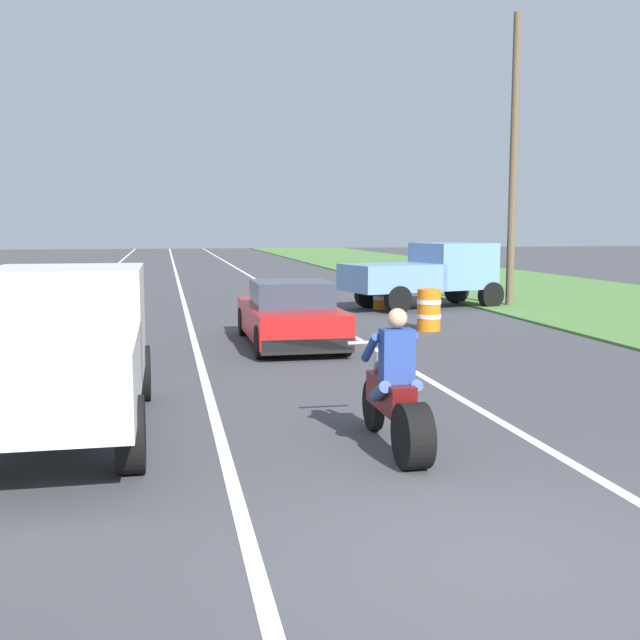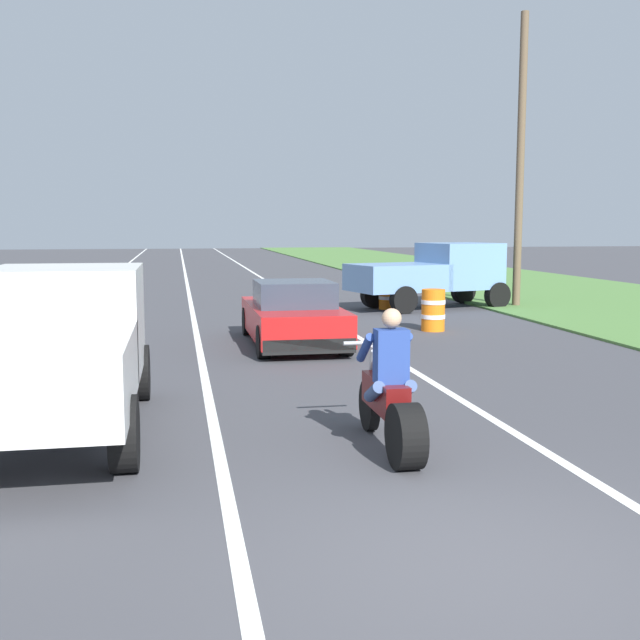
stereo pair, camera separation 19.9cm
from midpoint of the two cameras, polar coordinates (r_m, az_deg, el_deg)
ground_plane at (r=6.17m, az=13.04°, el=-17.28°), size 160.00×160.00×0.00m
lane_stripe_left_solid at (r=25.45m, az=-17.48°, el=1.04°), size 0.14×120.00×0.01m
lane_stripe_right_solid at (r=25.59m, az=-1.27°, el=1.40°), size 0.14×120.00×0.01m
lane_stripe_centre_dashed at (r=25.26m, az=-9.35°, el=1.23°), size 0.14×120.00×0.01m
grass_verge_right at (r=28.99m, az=18.90°, el=1.74°), size 10.00×120.00×0.06m
motorcycle_with_rider at (r=8.60m, az=5.93°, el=-5.95°), size 0.70×2.21×1.62m
sports_car_red at (r=16.18m, az=-1.66°, el=0.33°), size 1.84×4.30×1.37m
pickup_truck_left_lane_white at (r=9.69m, az=-18.41°, el=-1.71°), size 2.02×4.80×1.98m
pickup_truck_right_shoulder_light_blue at (r=23.68m, az=8.72°, el=3.54°), size 5.14×3.14×1.98m
utility_pole_roadside at (r=24.60m, az=14.88°, el=11.24°), size 0.24×0.24×8.84m
construction_barrel_nearest at (r=18.61m, az=8.70°, el=0.74°), size 0.58×0.58×1.00m
construction_barrel_mid at (r=23.28m, az=5.34°, el=2.05°), size 0.58×0.58×1.00m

